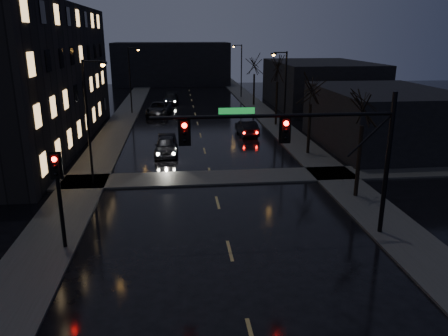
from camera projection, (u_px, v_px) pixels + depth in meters
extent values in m
cube|color=#2D2D2B|center=(116.00, 130.00, 44.68)|extent=(3.00, 140.00, 0.12)
cube|color=#2D2D2B|center=(279.00, 127.00, 46.42)|extent=(3.00, 140.00, 0.12)
cube|color=#2D2D2B|center=(211.00, 178.00, 29.87)|extent=(40.00, 3.00, 0.12)
cube|color=black|center=(8.00, 77.00, 37.37)|extent=(12.00, 30.00, 12.00)
cube|color=black|center=(382.00, 118.00, 37.86)|extent=(10.00, 14.00, 5.00)
cube|color=black|center=(320.00, 84.00, 58.79)|extent=(12.00, 18.00, 6.00)
cube|color=black|center=(172.00, 64.00, 84.97)|extent=(22.00, 10.00, 8.00)
cylinder|color=black|center=(387.00, 166.00, 20.60)|extent=(0.22, 0.22, 7.00)
cylinder|color=black|center=(275.00, 116.00, 19.31)|extent=(11.00, 0.16, 0.16)
cylinder|color=black|center=(370.00, 135.00, 20.06)|extent=(2.05, 0.10, 2.05)
cube|color=#0C591E|center=(237.00, 111.00, 19.06)|extent=(1.60, 0.04, 0.28)
cube|color=black|center=(184.00, 132.00, 19.09)|extent=(0.35, 0.28, 1.05)
sphere|color=#FF0705|center=(184.00, 126.00, 18.84)|extent=(0.22, 0.22, 0.22)
cube|color=black|center=(285.00, 130.00, 19.55)|extent=(0.35, 0.28, 1.05)
sphere|color=#FF0705|center=(286.00, 123.00, 19.30)|extent=(0.22, 0.22, 0.22)
cylinder|color=black|center=(60.00, 204.00, 19.44)|extent=(0.18, 0.18, 4.40)
cube|color=black|center=(56.00, 166.00, 18.91)|extent=(0.35, 0.28, 1.05)
sphere|color=#FF0705|center=(54.00, 159.00, 18.66)|extent=(0.22, 0.22, 0.22)
cylinder|color=black|center=(359.00, 162.00, 25.82)|extent=(0.24, 0.24, 4.40)
cylinder|color=black|center=(309.00, 130.00, 35.37)|extent=(0.24, 0.24, 4.12)
cylinder|color=black|center=(276.00, 104.00, 46.69)|extent=(0.24, 0.24, 4.68)
cylinder|color=black|center=(254.00, 90.00, 60.06)|extent=(0.24, 0.24, 4.29)
cylinder|color=black|center=(88.00, 125.00, 27.44)|extent=(0.16, 0.16, 8.00)
cylinder|color=black|center=(92.00, 61.00, 26.36)|extent=(1.20, 0.10, 0.10)
cube|color=black|center=(103.00, 63.00, 26.45)|extent=(0.50, 0.25, 0.15)
sphere|color=#FF9E32|center=(103.00, 65.00, 26.48)|extent=(0.28, 0.28, 0.28)
cylinder|color=black|center=(130.00, 81.00, 53.11)|extent=(0.16, 0.16, 8.00)
cylinder|color=black|center=(133.00, 48.00, 52.03)|extent=(1.20, 0.10, 0.10)
cube|color=black|center=(138.00, 49.00, 52.12)|extent=(0.50, 0.25, 0.15)
sphere|color=#FF9E32|center=(138.00, 50.00, 52.15)|extent=(0.28, 0.28, 0.28)
cylinder|color=black|center=(285.00, 96.00, 40.44)|extent=(0.16, 0.16, 8.00)
cylinder|color=black|center=(280.00, 52.00, 39.24)|extent=(1.20, 0.10, 0.10)
cube|color=black|center=(274.00, 54.00, 39.21)|extent=(0.50, 0.25, 0.15)
sphere|color=#FF9E32|center=(274.00, 55.00, 39.23)|extent=(0.28, 0.28, 0.28)
cylinder|color=black|center=(241.00, 72.00, 67.06)|extent=(0.16, 0.16, 8.00)
cylinder|color=black|center=(238.00, 45.00, 65.86)|extent=(1.20, 0.10, 0.10)
cube|color=black|center=(234.00, 46.00, 65.82)|extent=(0.50, 0.25, 0.15)
sphere|color=#FF9E32|center=(234.00, 47.00, 65.85)|extent=(0.28, 0.28, 0.28)
imported|color=black|center=(166.00, 146.00, 35.64)|extent=(1.96, 4.50, 1.51)
imported|color=black|center=(167.00, 142.00, 37.08)|extent=(1.77, 4.15, 1.33)
imported|color=black|center=(159.00, 109.00, 53.25)|extent=(3.32, 5.99, 1.59)
imported|color=black|center=(171.00, 99.00, 61.89)|extent=(2.40, 5.18, 1.46)
imported|color=black|center=(247.00, 128.00, 42.61)|extent=(1.84, 4.47, 1.44)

